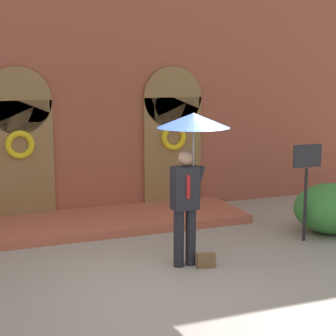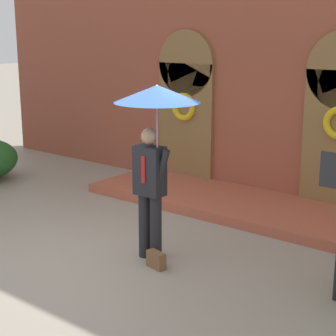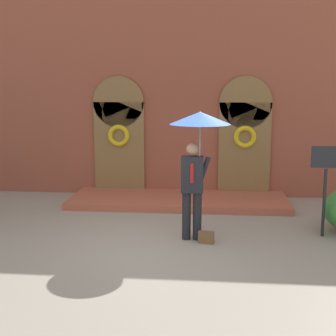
{
  "view_description": "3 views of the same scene",
  "coord_description": "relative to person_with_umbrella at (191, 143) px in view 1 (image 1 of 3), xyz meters",
  "views": [
    {
      "loc": [
        -2.8,
        -7.21,
        3.03
      ],
      "look_at": [
        0.42,
        1.13,
        1.42
      ],
      "focal_mm": 60.0,
      "sensor_mm": 36.0,
      "label": 1
    },
    {
      "loc": [
        5.09,
        -4.99,
        3.03
      ],
      "look_at": [
        -0.17,
        1.57,
        0.96
      ],
      "focal_mm": 60.0,
      "sensor_mm": 36.0,
      "label": 2
    },
    {
      "loc": [
        0.76,
        -7.9,
        2.83
      ],
      "look_at": [
        -0.1,
        1.39,
        1.17
      ],
      "focal_mm": 50.0,
      "sensor_mm": 36.0,
      "label": 3
    }
  ],
  "objects": [
    {
      "name": "sign_post",
      "position": [
        2.36,
        0.4,
        -0.75
      ],
      "size": [
        0.56,
        0.06,
        1.72
      ],
      "color": "black",
      "rests_on": "ground"
    },
    {
      "name": "person_with_umbrella",
      "position": [
        0.0,
        0.0,
        0.0
      ],
      "size": [
        1.1,
        1.1,
        2.36
      ],
      "color": "black",
      "rests_on": "ground"
    },
    {
      "name": "handbag",
      "position": [
        0.17,
        -0.2,
        -1.8
      ],
      "size": [
        0.3,
        0.18,
        0.22
      ],
      "primitive_type": "cube",
      "rotation": [
        0.0,
        0.0,
        -0.22
      ],
      "color": "brown",
      "rests_on": "ground"
    },
    {
      "name": "building_facade",
      "position": [
        -0.53,
        3.72,
        0.77
      ],
      "size": [
        14.0,
        2.3,
        5.6
      ],
      "color": "brown",
      "rests_on": "ground"
    },
    {
      "name": "ground_plane",
      "position": [
        -0.53,
        -0.43,
        -1.91
      ],
      "size": [
        80.0,
        80.0,
        0.0
      ],
      "primitive_type": "plane",
      "color": "gray"
    },
    {
      "name": "shrub_right",
      "position": [
        3.13,
        0.66,
        -1.45
      ],
      "size": [
        1.42,
        1.27,
        0.92
      ],
      "primitive_type": "ellipsoid",
      "color": "#387A33",
      "rests_on": "ground"
    }
  ]
}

